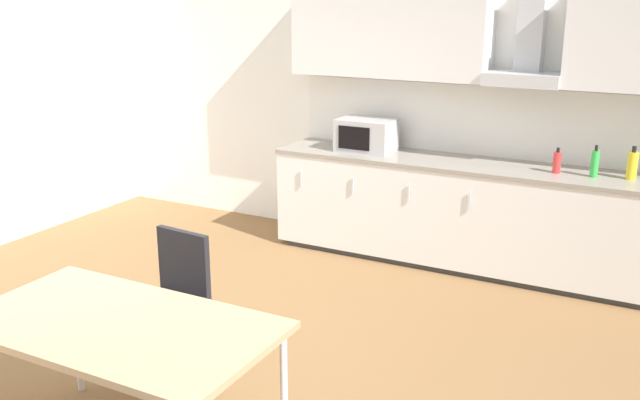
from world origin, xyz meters
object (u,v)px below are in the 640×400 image
Objects in this scene: bottle_yellow at (632,165)px; pendant_lamp at (98,92)px; bottle_green at (595,163)px; dining_table at (119,331)px; bottle_red at (557,162)px; chair_far_left at (174,289)px; microwave at (366,135)px.

pendant_lamp reaches higher than bottle_yellow.
dining_table is (-1.65, -3.28, -0.30)m from bottle_green.
bottle_red is (-0.27, -0.00, -0.02)m from bottle_green.
bottle_yellow is 0.29× the size of chair_far_left.
bottle_yellow is at bearing 60.32° from dining_table.
bottle_green is at bearing 51.57° from chair_far_left.
bottle_red reaches higher than dining_table.
chair_far_left is at bearing -131.21° from bottle_yellow.
dining_table is at bearing -67.44° from chair_far_left.
bottle_red is 3.57m from dining_table.
bottle_green is at bearing -167.71° from bottle_yellow.
pendant_lamp reaches higher than dining_table.
bottle_yellow is at bearing 48.79° from chair_far_left.
pendant_lamp is at bearing -119.68° from bottle_yellow.
bottle_yellow is 1.28× the size of bottle_red.
pendant_lamp is at bearing -86.08° from microwave.
microwave is 0.32× the size of dining_table.
microwave reaches higher than chair_far_left.
bottle_yellow reaches higher than dining_table.
bottle_green is 0.26m from bottle_yellow.
microwave is 1.88m from bottle_green.
pendant_lamp is at bearing -103.19° from dining_table.
bottle_green is (1.88, -0.03, -0.04)m from microwave.
microwave is 2.13m from bottle_yellow.
dining_table is (-1.38, -3.28, -0.28)m from bottle_red.
bottle_green is 0.97× the size of bottle_yellow.
microwave is at bearing -179.28° from bottle_yellow.
bottle_green is at bearing 63.33° from pendant_lamp.
chair_far_left is at bearing -124.43° from bottle_red.
microwave reaches higher than bottle_green.
dining_table is at bearing 76.81° from pendant_lamp.
pendant_lamp is (-0.00, -0.00, 1.12)m from dining_table.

